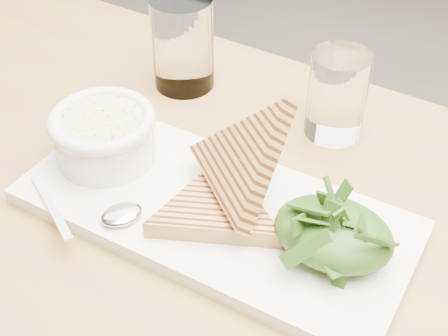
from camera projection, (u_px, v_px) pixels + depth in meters
The scene contains 14 objects.
table_top at pixel (124, 256), 0.61m from camera, with size 1.15×0.77×0.04m, color olive.
table_leg_bl at pixel (29, 176), 1.27m from camera, with size 0.06×0.06×0.72m, color olive.
platter at pixel (214, 212), 0.61m from camera, with size 0.39×0.17×0.02m, color white.
soup_bowl at pixel (105, 141), 0.65m from camera, with size 0.10×0.10×0.04m, color white.
soup at pixel (102, 121), 0.63m from camera, with size 0.09×0.09×0.01m, color beige.
bowl_rim at pixel (102, 120), 0.63m from camera, with size 0.11×0.11×0.01m, color white.
sandwich_flat at pixel (217, 208), 0.59m from camera, with size 0.15×0.15×0.02m, color #B37A42, non-canonical shape.
sandwich_lean at pixel (241, 161), 0.58m from camera, with size 0.15×0.15×0.08m, color #B37A42, non-canonical shape.
salad_base at pixel (333, 233), 0.55m from camera, with size 0.11×0.09×0.04m, color #193612.
arugula_pile at pixel (334, 228), 0.55m from camera, with size 0.11×0.10×0.05m, color #336218, non-canonical shape.
spoon_bowl at pixel (122, 214), 0.59m from camera, with size 0.03×0.04×0.01m, color silver.
spoon_handle at pixel (51, 206), 0.60m from camera, with size 0.10×0.01×0.00m, color silver.
glass_near at pixel (183, 43), 0.76m from camera, with size 0.08×0.08×0.12m, color white.
glass_far at pixel (337, 95), 0.69m from camera, with size 0.07×0.07×0.10m, color white.
Camera 1 is at (0.09, -0.50, 1.20)m, focal length 50.00 mm.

